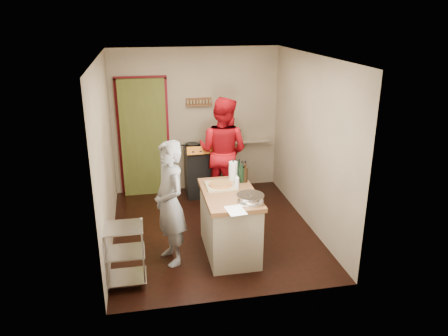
{
  "coord_description": "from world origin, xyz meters",
  "views": [
    {
      "loc": [
        -0.98,
        -5.92,
        3.17
      ],
      "look_at": [
        0.17,
        0.0,
        1.0
      ],
      "focal_mm": 35.0,
      "sensor_mm": 36.0,
      "label": 1
    }
  ],
  "objects": [
    {
      "name": "floor",
      "position": [
        0.0,
        0.0,
        0.0
      ],
      "size": [
        3.5,
        3.5,
        0.0
      ],
      "primitive_type": "plane",
      "color": "black",
      "rests_on": "ground"
    },
    {
      "name": "back_wall",
      "position": [
        -0.64,
        1.78,
        1.13
      ],
      "size": [
        3.0,
        0.44,
        2.6
      ],
      "color": "tan",
      "rests_on": "ground"
    },
    {
      "name": "left_wall",
      "position": [
        -1.5,
        0.0,
        1.3
      ],
      "size": [
        0.04,
        3.5,
        2.6
      ],
      "primitive_type": "cube",
      "color": "tan",
      "rests_on": "ground"
    },
    {
      "name": "right_wall",
      "position": [
        1.5,
        0.0,
        1.3
      ],
      "size": [
        0.04,
        3.5,
        2.6
      ],
      "primitive_type": "cube",
      "color": "tan",
      "rests_on": "ground"
    },
    {
      "name": "ceiling",
      "position": [
        0.0,
        0.0,
        2.61
      ],
      "size": [
        3.0,
        3.5,
        0.02
      ],
      "primitive_type": "cube",
      "color": "white",
      "rests_on": "back_wall"
    },
    {
      "name": "stove",
      "position": [
        0.05,
        1.42,
        0.45
      ],
      "size": [
        0.6,
        0.63,
        1.0
      ],
      "color": "black",
      "rests_on": "ground"
    },
    {
      "name": "wire_shelving",
      "position": [
        -1.28,
        -1.2,
        0.44
      ],
      "size": [
        0.48,
        0.4,
        0.8
      ],
      "color": "silver",
      "rests_on": "ground"
    },
    {
      "name": "island",
      "position": [
        0.12,
        -0.68,
        0.48
      ],
      "size": [
        0.71,
        1.32,
        1.21
      ],
      "color": "beige",
      "rests_on": "ground"
    },
    {
      "name": "person_stripe",
      "position": [
        -0.69,
        -0.75,
        0.84
      ],
      "size": [
        0.57,
        0.7,
        1.67
      ],
      "primitive_type": "imported",
      "rotation": [
        0.0,
        0.0,
        -1.26
      ],
      "color": "#A7A8AC",
      "rests_on": "ground"
    },
    {
      "name": "person_red",
      "position": [
        0.35,
        1.02,
        0.93
      ],
      "size": [
        1.14,
        1.09,
        1.86
      ],
      "primitive_type": "imported",
      "rotation": [
        0.0,
        0.0,
        2.53
      ],
      "color": "red",
      "rests_on": "ground"
    }
  ]
}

